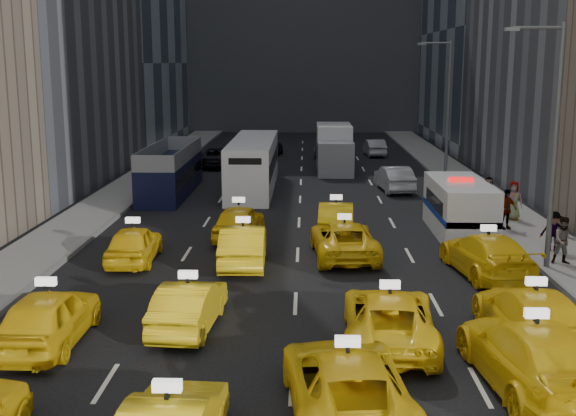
# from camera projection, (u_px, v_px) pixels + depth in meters

# --- Properties ---
(sidewalk_west) EXTENTS (3.00, 90.00, 0.15)m
(sidewalk_west) POSITION_uv_depth(u_px,v_px,m) (111.00, 201.00, 40.10)
(sidewalk_west) COLOR gray
(sidewalk_west) RESTS_ON ground
(sidewalk_east) EXTENTS (3.00, 90.00, 0.15)m
(sidewalk_east) POSITION_uv_depth(u_px,v_px,m) (491.00, 202.00, 39.59)
(sidewalk_east) COLOR gray
(sidewalk_east) RESTS_ON ground
(curb_west) EXTENTS (0.15, 90.00, 0.18)m
(curb_west) POSITION_uv_depth(u_px,v_px,m) (137.00, 200.00, 40.06)
(curb_west) COLOR slate
(curb_west) RESTS_ON ground
(curb_east) EXTENTS (0.15, 90.00, 0.18)m
(curb_east) POSITION_uv_depth(u_px,v_px,m) (464.00, 202.00, 39.62)
(curb_east) COLOR slate
(curb_east) RESTS_ON ground
(streetlight_near) EXTENTS (2.15, 0.22, 9.00)m
(streetlight_near) POSITION_uv_depth(u_px,v_px,m) (552.00, 139.00, 25.92)
(streetlight_near) COLOR #595B60
(streetlight_near) RESTS_ON ground
(streetlight_far) EXTENTS (2.15, 0.22, 9.00)m
(streetlight_far) POSITION_uv_depth(u_px,v_px,m) (446.00, 106.00, 45.52)
(streetlight_far) COLOR #595B60
(streetlight_far) RESTS_ON ground
(taxi_6) EXTENTS (3.05, 5.73, 1.53)m
(taxi_6) POSITION_uv_depth(u_px,v_px,m) (347.00, 384.00, 15.61)
(taxi_6) COLOR yellow
(taxi_6) RESTS_ON ground
(taxi_7) EXTENTS (2.89, 5.95, 1.67)m
(taxi_7) POSITION_uv_depth(u_px,v_px,m) (534.00, 356.00, 16.96)
(taxi_7) COLOR yellow
(taxi_7) RESTS_ON ground
(taxi_8) EXTENTS (1.90, 4.67, 1.59)m
(taxi_8) POSITION_uv_depth(u_px,v_px,m) (48.00, 317.00, 19.64)
(taxi_8) COLOR yellow
(taxi_8) RESTS_ON ground
(taxi_9) EXTENTS (1.82, 4.37, 1.41)m
(taxi_9) POSITION_uv_depth(u_px,v_px,m) (189.00, 305.00, 20.90)
(taxi_9) COLOR yellow
(taxi_9) RESTS_ON ground
(taxi_10) EXTENTS (2.79, 5.46, 1.48)m
(taxi_10) POSITION_uv_depth(u_px,v_px,m) (389.00, 318.00, 19.73)
(taxi_10) COLOR yellow
(taxi_10) RESTS_ON ground
(taxi_11) EXTENTS (2.33, 5.66, 1.64)m
(taxi_11) POSITION_uv_depth(u_px,v_px,m) (534.00, 318.00, 19.50)
(taxi_11) COLOR yellow
(taxi_11) RESTS_ON ground
(taxi_12) EXTENTS (1.85, 4.31, 1.45)m
(taxi_12) POSITION_uv_depth(u_px,v_px,m) (134.00, 244.00, 27.86)
(taxi_12) COLOR yellow
(taxi_12) RESTS_ON ground
(taxi_13) EXTENTS (1.80, 4.79, 1.56)m
(taxi_13) POSITION_uv_depth(u_px,v_px,m) (243.00, 245.00, 27.44)
(taxi_13) COLOR yellow
(taxi_13) RESTS_ON ground
(taxi_14) EXTENTS (2.74, 5.32, 1.44)m
(taxi_14) POSITION_uv_depth(u_px,v_px,m) (344.00, 240.00, 28.55)
(taxi_14) COLOR yellow
(taxi_14) RESTS_ON ground
(taxi_15) EXTENTS (2.89, 5.59, 1.55)m
(taxi_15) POSITION_uv_depth(u_px,v_px,m) (487.00, 255.00, 26.10)
(taxi_15) COLOR yellow
(taxi_15) RESTS_ON ground
(taxi_16) EXTENTS (2.21, 4.62, 1.53)m
(taxi_16) POSITION_uv_depth(u_px,v_px,m) (239.00, 222.00, 31.58)
(taxi_16) COLOR yellow
(taxi_16) RESTS_ON ground
(taxi_17) EXTENTS (1.74, 4.43, 1.44)m
(taxi_17) POSITION_uv_depth(u_px,v_px,m) (336.00, 218.00, 32.64)
(taxi_17) COLOR yellow
(taxi_17) RESTS_ON ground
(nypd_van) EXTENTS (2.60, 6.10, 2.58)m
(nypd_van) POSITION_uv_depth(u_px,v_px,m) (459.00, 208.00, 32.43)
(nypd_van) COLOR silver
(nypd_van) RESTS_ON ground
(double_decker) EXTENTS (2.44, 9.94, 2.88)m
(double_decker) POSITION_uv_depth(u_px,v_px,m) (171.00, 170.00, 42.22)
(double_decker) COLOR black
(double_decker) RESTS_ON ground
(city_bus) EXTENTS (3.85, 12.13, 3.08)m
(city_bus) POSITION_uv_depth(u_px,v_px,m) (253.00, 165.00, 43.73)
(city_bus) COLOR white
(city_bus) RESTS_ON ground
(box_truck) EXTENTS (2.77, 7.21, 3.24)m
(box_truck) POSITION_uv_depth(u_px,v_px,m) (334.00, 149.00, 51.24)
(box_truck) COLOR silver
(box_truck) RESTS_ON ground
(misc_car_0) EXTENTS (2.10, 4.76, 1.52)m
(misc_car_0) POSITION_uv_depth(u_px,v_px,m) (394.00, 178.00, 43.40)
(misc_car_0) COLOR #A9ACB1
(misc_car_0) RESTS_ON ground
(misc_car_1) EXTENTS (2.64, 5.27, 1.43)m
(misc_car_1) POSITION_uv_depth(u_px,v_px,m) (217.00, 157.00, 53.49)
(misc_car_1) COLOR black
(misc_car_1) RESTS_ON ground
(misc_car_2) EXTENTS (2.75, 5.77, 1.62)m
(misc_car_2) POSITION_uv_depth(u_px,v_px,m) (329.00, 146.00, 59.49)
(misc_car_2) COLOR slate
(misc_car_2) RESTS_ON ground
(misc_car_3) EXTENTS (2.38, 4.67, 1.52)m
(misc_car_3) POSITION_uv_depth(u_px,v_px,m) (269.00, 147.00, 59.66)
(misc_car_3) COLOR black
(misc_car_3) RESTS_ON ground
(misc_car_4) EXTENTS (1.70, 4.27, 1.38)m
(misc_car_4) POSITION_uv_depth(u_px,v_px,m) (375.00, 147.00, 59.84)
(misc_car_4) COLOR #9A9CA1
(misc_car_4) RESTS_ON ground
(pedestrian_1) EXTENTS (0.91, 0.56, 1.80)m
(pedestrian_1) POSITION_uv_depth(u_px,v_px,m) (564.00, 241.00, 27.06)
(pedestrian_1) COLOR gray
(pedestrian_1) RESTS_ON sidewalk_east
(pedestrian_2) EXTENTS (1.12, 0.69, 1.61)m
(pedestrian_2) POSITION_uv_depth(u_px,v_px,m) (554.00, 231.00, 28.95)
(pedestrian_2) COLOR gray
(pedestrian_2) RESTS_ON sidewalk_east
(pedestrian_3) EXTENTS (1.17, 0.77, 1.83)m
(pedestrian_3) POSITION_uv_depth(u_px,v_px,m) (506.00, 209.00, 32.73)
(pedestrian_3) COLOR gray
(pedestrian_3) RESTS_ON sidewalk_east
(pedestrian_4) EXTENTS (1.03, 0.82, 1.87)m
(pedestrian_4) POSITION_uv_depth(u_px,v_px,m) (513.00, 200.00, 34.74)
(pedestrian_4) COLOR gray
(pedestrian_4) RESTS_ON sidewalk_east
(pedestrian_5) EXTENTS (1.62, 0.78, 1.68)m
(pedestrian_5) POSITION_uv_depth(u_px,v_px,m) (488.00, 193.00, 37.30)
(pedestrian_5) COLOR gray
(pedestrian_5) RESTS_ON sidewalk_east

